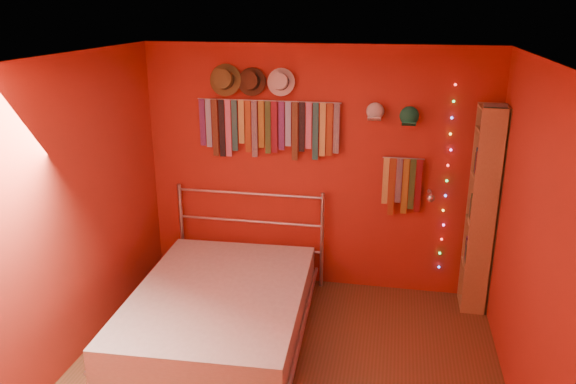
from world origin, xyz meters
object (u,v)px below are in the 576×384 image
Objects in this scene: bookshelf at (486,210)px; bed at (220,310)px; tie_rack at (267,126)px; reading_lamp at (430,197)px.

bed is at bearing -157.46° from bookshelf.
tie_rack is 0.72× the size of bookshelf.
bookshelf is at bearing 20.10° from bed.
tie_rack is 4.39× the size of reading_lamp.
tie_rack reaches higher than reading_lamp.
tie_rack reaches higher than bed.
bed is (-2.33, -0.97, -0.78)m from bookshelf.
reading_lamp is 0.53m from bookshelf.
bed is (-0.19, -1.12, -1.46)m from tie_rack.
bookshelf reaches higher than bed.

